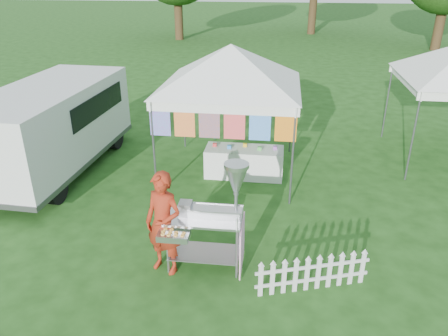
# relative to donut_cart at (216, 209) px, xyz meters

# --- Properties ---
(ground) EXTENTS (120.00, 120.00, 0.00)m
(ground) POSITION_rel_donut_cart_xyz_m (-0.23, 0.20, -1.09)
(ground) COLOR #1A4012
(ground) RESTS_ON ground
(canopy_main) EXTENTS (4.24, 4.24, 3.45)m
(canopy_main) POSITION_rel_donut_cart_xyz_m (-0.23, 3.70, 1.90)
(canopy_main) COLOR #59595E
(canopy_main) RESTS_ON ground
(donut_cart) EXTENTS (1.33, 0.92, 1.85)m
(donut_cart) POSITION_rel_donut_cart_xyz_m (0.00, 0.00, 0.00)
(donut_cart) COLOR gray
(donut_cart) RESTS_ON ground
(vendor) EXTENTS (0.73, 0.60, 1.73)m
(vendor) POSITION_rel_donut_cart_xyz_m (-0.80, -0.18, -0.22)
(vendor) COLOR maroon
(vendor) RESTS_ON ground
(cargo_van) EXTENTS (2.15, 4.96, 2.03)m
(cargo_van) POSITION_rel_donut_cart_xyz_m (-4.40, 3.37, 0.01)
(cargo_van) COLOR silver
(cargo_van) RESTS_ON ground
(picket_fence) EXTENTS (1.71, 0.60, 0.56)m
(picket_fence) POSITION_rel_donut_cart_xyz_m (1.52, -0.36, -0.80)
(picket_fence) COLOR silver
(picket_fence) RESTS_ON ground
(display_table) EXTENTS (1.80, 0.70, 0.68)m
(display_table) POSITION_rel_donut_cart_xyz_m (0.12, 3.52, -0.75)
(display_table) COLOR white
(display_table) RESTS_ON ground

